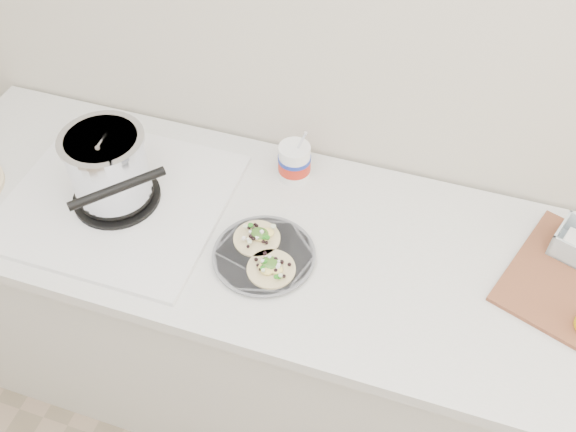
% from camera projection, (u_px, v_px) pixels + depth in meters
% --- Properties ---
extents(counter, '(2.44, 0.66, 0.90)m').
position_uv_depth(counter, '(344.00, 342.00, 1.95)').
color(counter, silver).
rests_on(counter, ground).
extents(stove, '(0.57, 0.53, 0.27)m').
position_uv_depth(stove, '(112.00, 178.00, 1.66)').
color(stove, silver).
rests_on(stove, counter).
extents(taco_plate, '(0.26, 0.26, 0.04)m').
position_uv_depth(taco_plate, '(264.00, 253.00, 1.59)').
color(taco_plate, slate).
rests_on(taco_plate, counter).
extents(tub, '(0.09, 0.09, 0.20)m').
position_uv_depth(tub, '(295.00, 159.00, 1.74)').
color(tub, white).
rests_on(tub, counter).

